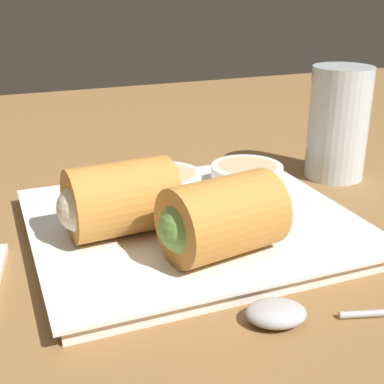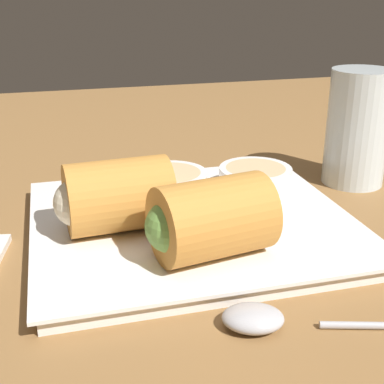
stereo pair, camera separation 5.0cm
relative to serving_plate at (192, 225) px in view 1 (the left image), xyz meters
The scene contains 8 objects.
table_surface 3.41cm from the serving_plate, 167.91° to the right, with size 180.00×140.00×2.00cm.
serving_plate is the anchor object (origin of this frame).
roll_front_left 8.09cm from the serving_plate, behind, with size 9.81×6.66×6.10cm.
roll_front_right 8.07cm from the serving_plate, 96.51° to the right, with size 10.03×7.50×6.10cm.
dipping_bowl_near 5.88cm from the serving_plate, 97.49° to the left, with size 7.21×7.21×2.44cm.
dipping_bowl_far 9.19cm from the serving_plate, 30.37° to the left, with size 7.21×7.21×2.44cm.
spoon 14.96cm from the serving_plate, 85.26° to the right, with size 16.03×6.29×1.42cm.
drinking_glass 22.69cm from the serving_plate, 20.46° to the left, with size 6.66×6.66×12.53cm.
Camera 1 is at (-13.15, -39.66, 23.45)cm, focal length 50.00 mm.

